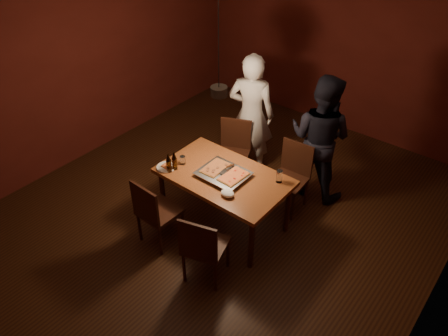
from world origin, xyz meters
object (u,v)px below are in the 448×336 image
Objects in this scene: pendant_lamp at (219,90)px; diner_dark at (320,138)px; chair_far_right at (292,170)px; chair_far_left at (234,146)px; diner_white at (251,115)px; dining_table at (224,180)px; chair_near_right at (202,244)px; beer_bottle_a at (169,163)px; beer_bottle_b at (174,161)px; plate_slice at (166,167)px; chair_near_left at (153,208)px; pizza_tray at (223,174)px.

diner_dark is at bearing 61.73° from pendant_lamp.
chair_far_right is 0.29× the size of diner_dark.
pendant_lamp is (0.36, -0.75, 1.22)m from chair_far_left.
chair_far_left is 0.32× the size of diner_white.
chair_near_right is (0.38, -0.83, -0.14)m from dining_table.
chair_near_right is 2.21× the size of beer_bottle_a.
dining_table is 2.70× the size of chair_far_left.
beer_bottle_b is 1.04m from pendant_lamp.
beer_bottle_a is 0.08m from beer_bottle_b.
plate_slice is at bearing -153.23° from dining_table.
plate_slice is (-0.21, 0.45, 0.22)m from chair_near_left.
pendant_lamp is at bearing 102.20° from chair_near_right.
dining_table is 0.89× the size of diner_dark.
chair_near_left reaches higher than pizza_tray.
chair_near_left is at bearing 62.51° from diner_dark.
diner_dark is (1.05, 1.54, -0.02)m from beer_bottle_b.
plate_slice is at bearing 58.63° from chair_far_left.
chair_far_right reaches higher than plate_slice.
dining_table is 1.27m from diner_white.
beer_bottle_a is at bearing -147.29° from dining_table.
chair_far_right is at bearing 71.14° from chair_near_right.
beer_bottle_a is 0.14× the size of diner_white.
beer_bottle_a reaches higher than beer_bottle_b.
diner_dark is (0.15, 2.10, 0.31)m from chair_near_right.
chair_far_left is 2.37× the size of beer_bottle_b.
pendant_lamp reaches higher than diner_dark.
diner_white is at bearing 87.70° from beer_bottle_b.
beer_bottle_a is at bearing 109.32° from chair_near_left.
chair_near_right is 0.95× the size of pizza_tray.
diner_dark is at bearing -179.90° from chair_far_left.
beer_bottle_a is 1.94m from diner_dark.
diner_white is at bearing -23.74° from chair_far_right.
plate_slice is at bearing 117.68° from chair_near_left.
chair_near_right is at bearing -65.32° from dining_table.
chair_near_left is (0.07, -1.58, 0.00)m from chair_far_left.
beer_bottle_a reaches higher than dining_table.
pendant_lamp is at bearing 85.55° from diner_white.
chair_far_right is 0.55m from diner_dark.
beer_bottle_a is 0.14m from plate_slice.
chair_far_left is at bearing 87.83° from beer_bottle_b.
pizza_tray is (-0.42, -0.85, 0.24)m from chair_far_right.
chair_far_left is at bearing 87.17° from beer_bottle_a.
diner_white is 1.00m from diner_dark.
pendant_lamp is (0.42, 0.41, 0.89)m from beer_bottle_a.
beer_bottle_b is at bearing 65.88° from diner_white.
pizza_tray is 0.33× the size of diner_dark.
chair_far_right is at bearing 62.61° from pizza_tray.
beer_bottle_a is 1.51m from diner_white.
chair_near_left is 2.05× the size of beer_bottle_a.
chair_far_right is at bearing 137.69° from diner_white.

